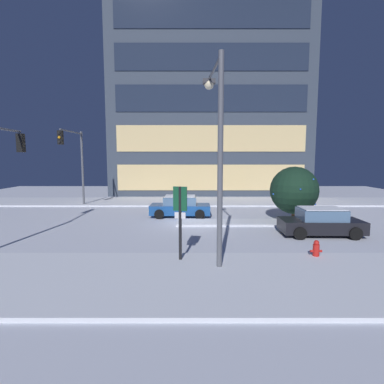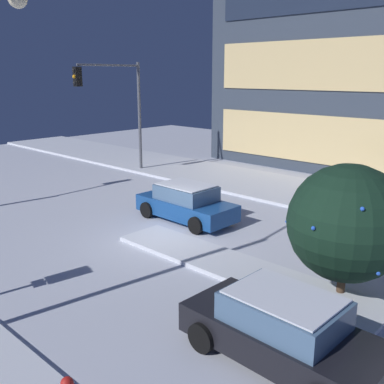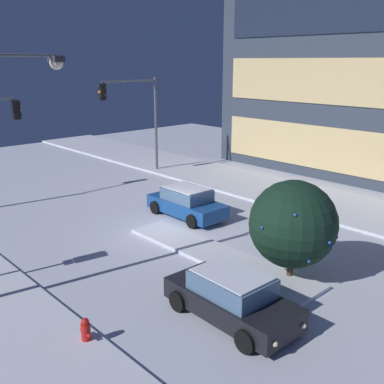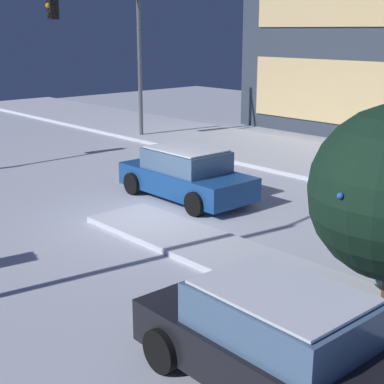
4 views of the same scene
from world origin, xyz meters
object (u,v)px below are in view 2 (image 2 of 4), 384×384
at_px(car_far, 186,203).
at_px(decorated_tree_median, 347,223).
at_px(car_near, 283,330).
at_px(traffic_light_corner_far_left, 116,97).

bearing_deg(car_far, decorated_tree_median, 167.03).
height_order(car_near, traffic_light_corner_far_left, traffic_light_corner_far_left).
distance_m(traffic_light_corner_far_left, decorated_tree_median, 17.10).
bearing_deg(car_far, car_near, 146.65).
xyz_separation_m(car_near, traffic_light_corner_far_left, (-16.44, 8.60, 3.77)).
distance_m(car_far, traffic_light_corner_far_left, 10.03).
distance_m(car_far, decorated_tree_median, 7.78).
height_order(car_far, traffic_light_corner_far_left, traffic_light_corner_far_left).
relative_size(car_near, car_far, 1.01).
distance_m(car_near, traffic_light_corner_far_left, 18.93).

